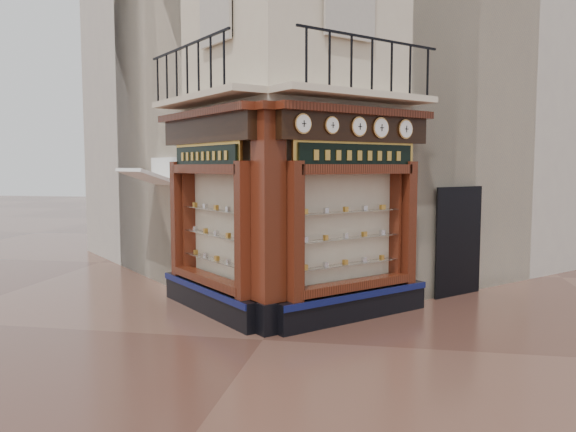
% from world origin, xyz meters
% --- Properties ---
extents(ground, '(80.00, 80.00, 0.00)m').
position_xyz_m(ground, '(0.00, 0.00, 0.00)').
color(ground, '#4D2E24').
rests_on(ground, ground).
extents(main_building, '(11.31, 11.31, 12.00)m').
position_xyz_m(main_building, '(0.00, 6.16, 6.00)').
color(main_building, beige).
rests_on(main_building, ground).
extents(neighbour_left, '(11.31, 11.31, 11.00)m').
position_xyz_m(neighbour_left, '(-2.47, 8.63, 5.50)').
color(neighbour_left, '#AFA499').
rests_on(neighbour_left, ground).
extents(neighbour_right, '(11.31, 11.31, 11.00)m').
position_xyz_m(neighbour_right, '(2.47, 8.63, 5.50)').
color(neighbour_right, '#AFA499').
rests_on(neighbour_right, ground).
extents(shopfront_left, '(2.86, 2.86, 3.98)m').
position_xyz_m(shopfront_left, '(-1.41, 1.57, 1.98)').
color(shopfront_left, black).
rests_on(shopfront_left, ground).
extents(shopfront_right, '(2.86, 2.86, 3.98)m').
position_xyz_m(shopfront_right, '(1.41, 1.57, 1.98)').
color(shopfront_right, black).
rests_on(shopfront_right, ground).
extents(corner_pilaster, '(0.85, 0.85, 3.98)m').
position_xyz_m(corner_pilaster, '(0.00, 0.50, 1.95)').
color(corner_pilaster, black).
rests_on(corner_pilaster, ground).
extents(balcony, '(5.94, 2.97, 1.03)m').
position_xyz_m(balcony, '(0.00, 1.49, 4.22)').
color(balcony, beige).
rests_on(balcony, ground).
extents(clock_a, '(0.28, 0.28, 0.34)m').
position_xyz_m(clock_a, '(0.60, 0.49, 3.62)').
color(clock_a, '#C38541').
rests_on(clock_a, ground).
extents(clock_b, '(0.25, 0.25, 0.31)m').
position_xyz_m(clock_b, '(1.04, 0.94, 3.62)').
color(clock_b, '#C38541').
rests_on(clock_b, ground).
extents(clock_c, '(0.29, 0.29, 0.36)m').
position_xyz_m(clock_c, '(1.49, 1.39, 3.62)').
color(clock_c, '#C38541').
rests_on(clock_c, ground).
extents(clock_d, '(0.31, 0.31, 0.39)m').
position_xyz_m(clock_d, '(1.88, 1.77, 3.62)').
color(clock_d, '#C38541').
rests_on(clock_d, ground).
extents(clock_e, '(0.30, 0.30, 0.38)m').
position_xyz_m(clock_e, '(2.34, 2.24, 3.62)').
color(clock_e, '#C38541').
rests_on(clock_e, ground).
extents(awning, '(1.90, 1.90, 0.41)m').
position_xyz_m(awning, '(-3.42, 3.22, 0.00)').
color(awning, white).
rests_on(awning, ground).
extents(signboard_left, '(1.95, 1.95, 0.52)m').
position_xyz_m(signboard_left, '(-1.46, 1.51, 3.10)').
color(signboard_left, gold).
rests_on(signboard_left, ground).
extents(signboard_right, '(2.11, 2.11, 0.56)m').
position_xyz_m(signboard_right, '(1.46, 1.51, 3.10)').
color(signboard_right, gold).
rests_on(signboard_right, ground).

